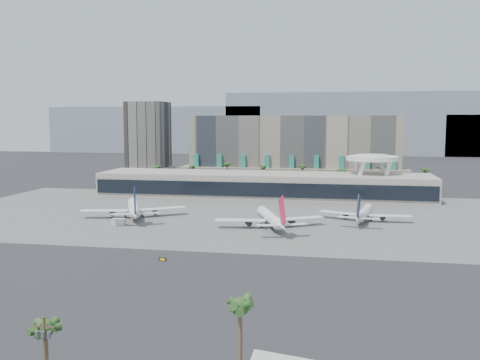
% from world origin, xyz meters
% --- Properties ---
extents(ground, '(900.00, 900.00, 0.00)m').
position_xyz_m(ground, '(0.00, 0.00, 0.00)').
color(ground, '#232326').
rests_on(ground, ground).
extents(apron_pad, '(260.00, 130.00, 0.06)m').
position_xyz_m(apron_pad, '(0.00, 55.00, 0.03)').
color(apron_pad, '#5B5B59').
rests_on(apron_pad, ground).
extents(mountain_ridge, '(680.00, 60.00, 70.00)m').
position_xyz_m(mountain_ridge, '(27.88, 470.00, 29.89)').
color(mountain_ridge, gray).
rests_on(mountain_ridge, ground).
extents(hotel, '(140.00, 30.00, 42.00)m').
position_xyz_m(hotel, '(10.00, 174.41, 16.81)').
color(hotel, tan).
rests_on(hotel, ground).
extents(office_tower, '(30.00, 30.00, 52.00)m').
position_xyz_m(office_tower, '(-95.00, 200.00, 22.94)').
color(office_tower, black).
rests_on(office_tower, ground).
extents(terminal, '(170.00, 32.50, 14.50)m').
position_xyz_m(terminal, '(0.00, 109.84, 6.52)').
color(terminal, '#AEA899').
rests_on(terminal, ground).
extents(saucer_structure, '(26.00, 26.00, 21.89)m').
position_xyz_m(saucer_structure, '(55.00, 116.00, 18.45)').
color(saucer_structure, white).
rests_on(saucer_structure, ground).
extents(palm_row, '(157.80, 2.80, 13.10)m').
position_xyz_m(palm_row, '(7.00, 145.00, 10.50)').
color(palm_row, brown).
rests_on(palm_row, ground).
extents(utility_pole, '(3.20, 0.85, 12.00)m').
position_xyz_m(utility_pole, '(-2.00, -96.09, 7.14)').
color(utility_pole, '#4C3826').
rests_on(utility_pole, ground).
extents(airliner_left, '(39.95, 41.16, 15.12)m').
position_xyz_m(airliner_left, '(-42.98, 40.17, 3.81)').
color(airliner_left, white).
rests_on(airliner_left, ground).
extents(airliner_centre, '(39.11, 40.41, 14.55)m').
position_xyz_m(airliner_centre, '(14.06, 29.67, 3.67)').
color(airliner_centre, white).
rests_on(airliner_centre, ground).
extents(airliner_right, '(35.47, 36.82, 12.80)m').
position_xyz_m(airliner_right, '(48.22, 48.95, 3.23)').
color(airliner_right, white).
rests_on(airliner_right, ground).
extents(service_vehicle_a, '(5.11, 2.62, 2.47)m').
position_xyz_m(service_vehicle_a, '(-42.71, 24.38, 1.23)').
color(service_vehicle_a, silver).
rests_on(service_vehicle_a, ground).
extents(service_vehicle_b, '(3.67, 2.19, 1.85)m').
position_xyz_m(service_vehicle_b, '(14.30, 31.56, 0.92)').
color(service_vehicle_b, silver).
rests_on(service_vehicle_b, ground).
extents(taxiway_sign, '(2.21, 0.48, 1.00)m').
position_xyz_m(taxiway_sign, '(-9.88, -21.92, 0.49)').
color(taxiway_sign, black).
rests_on(taxiway_sign, ground).
extents(near_palm_a, '(6.00, 6.00, 9.35)m').
position_xyz_m(near_palm_a, '(-5.19, -90.49, 6.57)').
color(near_palm_a, brown).
rests_on(near_palm_a, ground).
extents(near_palm_b, '(6.00, 6.00, 13.16)m').
position_xyz_m(near_palm_b, '(24.06, -86.22, 10.30)').
color(near_palm_b, brown).
rests_on(near_palm_b, ground).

